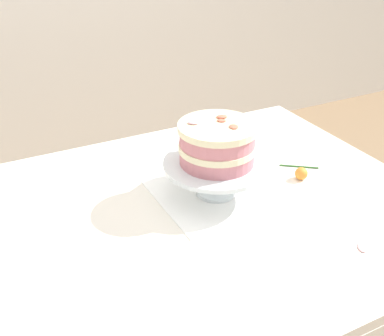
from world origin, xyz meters
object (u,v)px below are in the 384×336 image
at_px(layer_cake, 217,143).
at_px(fallen_rose, 300,172).
at_px(dining_table, 177,247).
at_px(cake_stand, 216,168).

distance_m(layer_cake, fallen_rose, 0.30).
xyz_separation_m(dining_table, fallen_rose, (0.41, 0.03, 0.11)).
bearing_deg(fallen_rose, dining_table, -176.37).
bearing_deg(layer_cake, fallen_rose, -7.77).
relative_size(cake_stand, layer_cake, 1.39).
distance_m(dining_table, cake_stand, 0.24).
height_order(dining_table, fallen_rose, fallen_rose).
bearing_deg(dining_table, cake_stand, 22.48).
height_order(cake_stand, fallen_rose, cake_stand).
relative_size(cake_stand, fallen_rose, 2.62).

